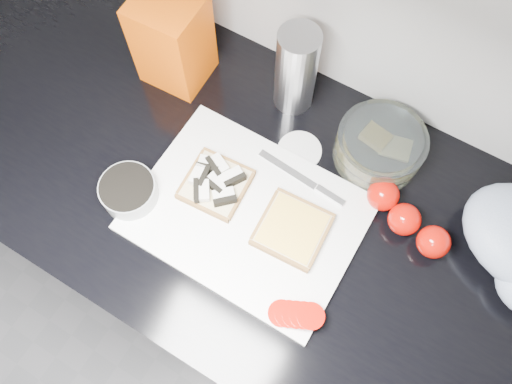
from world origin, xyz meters
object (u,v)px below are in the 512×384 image
cutting_board (248,215)px  steel_canister (296,70)px  glass_bowl (379,147)px  bread_bag (173,40)px

cutting_board → steel_canister: size_ratio=2.13×
glass_bowl → steel_canister: 0.21m
cutting_board → bread_bag: (-0.29, 0.20, 0.09)m
glass_bowl → bread_bag: (-0.44, -0.03, 0.06)m
glass_bowl → steel_canister: steel_canister is taller
cutting_board → steel_canister: 0.28m
cutting_board → bread_bag: size_ratio=2.08×
bread_bag → steel_canister: bearing=12.2°
cutting_board → glass_bowl: glass_bowl is taller
glass_bowl → bread_bag: size_ratio=0.86×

